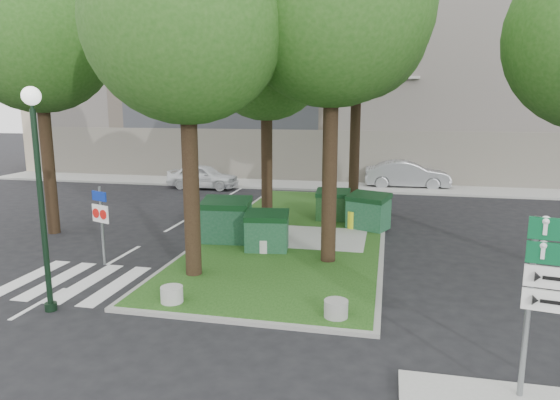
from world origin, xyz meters
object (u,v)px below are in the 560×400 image
(tree_median_far, at_px, (361,16))
(dumpster_a, at_px, (227,220))
(dumpster_b, at_px, (267,231))
(litter_bin, at_px, (352,220))
(bollard_mid, at_px, (264,245))
(dumpster_d, at_px, (368,211))
(traffic_sign_pole, at_px, (101,215))
(tree_street_left, at_px, (39,19))
(car_silver, at_px, (407,175))
(bollard_right, at_px, (336,309))
(dumpster_c, at_px, (333,205))
(car_white, at_px, (203,176))
(street_lamp, at_px, (38,174))
(bollard_left, at_px, (172,294))
(tree_median_near_left, at_px, (189,1))
(tree_median_mid, at_px, (269,44))

(tree_median_far, xyz_separation_m, dumpster_a, (-3.96, -6.14, -7.47))
(dumpster_b, bearing_deg, litter_bin, 46.24)
(dumpster_b, bearing_deg, bollard_mid, -109.62)
(dumpster_d, distance_m, traffic_sign_pole, 9.52)
(dumpster_d, bearing_deg, tree_street_left, -143.96)
(car_silver, bearing_deg, bollard_right, 171.09)
(bollard_right, height_order, bollard_mid, bollard_mid)
(dumpster_c, distance_m, bollard_right, 9.49)
(car_white, bearing_deg, dumpster_d, -126.71)
(litter_bin, relative_size, street_lamp, 0.13)
(dumpster_b, bearing_deg, bollard_right, -67.34)
(bollard_mid, xyz_separation_m, street_lamp, (-3.84, -5.31, 2.91))
(tree_street_left, distance_m, car_white, 12.75)
(tree_median_far, relative_size, bollard_mid, 20.26)
(dumpster_d, distance_m, car_white, 12.45)
(bollard_right, distance_m, traffic_sign_pole, 7.76)
(bollard_right, xyz_separation_m, traffic_sign_pole, (-7.24, 2.50, 1.23))
(litter_bin, height_order, traffic_sign_pole, traffic_sign_pole)
(bollard_right, bearing_deg, dumpster_c, 96.88)
(tree_median_far, height_order, dumpster_b, tree_median_far)
(dumpster_d, relative_size, car_white, 0.44)
(street_lamp, height_order, car_white, street_lamp)
(bollard_left, height_order, traffic_sign_pole, traffic_sign_pole)
(bollard_left, bearing_deg, tree_median_near_left, 94.50)
(bollard_right, bearing_deg, dumpster_a, 128.66)
(tree_median_mid, height_order, dumpster_a, tree_median_mid)
(dumpster_b, relative_size, car_white, 0.37)
(tree_street_left, relative_size, dumpster_c, 8.00)
(dumpster_c, bearing_deg, tree_median_near_left, -113.36)
(tree_median_far, relative_size, bollard_left, 22.35)
(car_white, bearing_deg, tree_median_mid, -140.22)
(bollard_mid, height_order, car_white, car_white)
(tree_street_left, bearing_deg, bollard_mid, -7.27)
(traffic_sign_pole, bearing_deg, street_lamp, -57.18)
(tree_street_left, relative_size, bollard_mid, 18.68)
(tree_median_near_left, bearing_deg, bollard_left, -85.50)
(bollard_mid, distance_m, car_white, 13.31)
(bollard_left, relative_size, litter_bin, 0.80)
(bollard_left, bearing_deg, dumpster_a, 94.43)
(tree_street_left, bearing_deg, dumpster_a, -1.19)
(tree_median_near_left, xyz_separation_m, bollard_left, (0.16, -2.06, -7.01))
(tree_street_left, xyz_separation_m, traffic_sign_pole, (3.84, -3.06, -6.11))
(dumpster_b, bearing_deg, dumpster_d, 41.35)
(bollard_left, xyz_separation_m, car_white, (-5.38, 16.10, 0.38))
(dumpster_c, relative_size, car_silver, 0.29)
(tree_median_near_left, xyz_separation_m, dumpster_d, (4.41, 6.16, -6.54))
(litter_bin, relative_size, car_white, 0.16)
(bollard_left, distance_m, bollard_right, 3.91)
(dumpster_c, xyz_separation_m, dumpster_d, (1.47, -1.20, 0.06))
(dumpster_c, xyz_separation_m, car_silver, (3.21, 9.26, 0.06))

